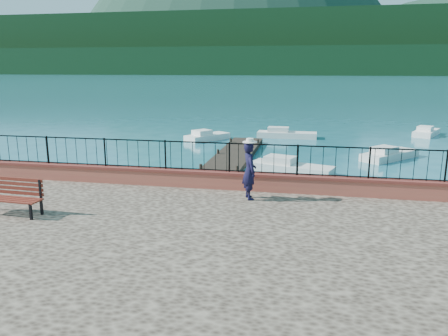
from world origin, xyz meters
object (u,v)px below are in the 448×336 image
at_px(boat_5, 426,130).
at_px(boat_0, 189,184).
at_px(boat_3, 207,134).
at_px(boat_4, 287,132).
at_px(person, 249,171).
at_px(boat_1, 292,165).
at_px(park_bench, 11,204).
at_px(boat_2, 390,152).

bearing_deg(boat_5, boat_0, 169.30).
height_order(boat_3, boat_4, same).
bearing_deg(boat_3, person, -126.67).
relative_size(boat_1, boat_5, 1.20).
distance_m(person, boat_3, 18.53).
xyz_separation_m(person, boat_1, (0.91, 8.68, -1.68)).
xyz_separation_m(park_bench, boat_3, (0.64, 20.34, -1.10)).
height_order(park_bench, boat_5, park_bench).
xyz_separation_m(boat_1, boat_4, (-0.88, 11.15, 0.00)).
distance_m(boat_2, boat_3, 12.63).
bearing_deg(boat_3, boat_2, -74.73).
height_order(park_bench, boat_3, park_bench).
bearing_deg(boat_2, boat_4, 85.20).
relative_size(park_bench, boat_5, 0.53).
bearing_deg(person, boat_0, 12.92).
height_order(person, boat_3, person).
relative_size(boat_2, boat_5, 1.16).
distance_m(boat_2, boat_4, 9.13).
height_order(park_bench, boat_1, park_bench).
bearing_deg(boat_0, boat_2, 17.75).
height_order(boat_0, boat_5, same).
bearing_deg(boat_1, park_bench, -103.61).
height_order(park_bench, person, person).
relative_size(boat_0, boat_1, 1.00).
xyz_separation_m(park_bench, boat_1, (7.09, 11.42, -1.10)).
xyz_separation_m(boat_2, boat_4, (-6.25, 6.67, 0.00)).
height_order(person, boat_4, person).
height_order(park_bench, boat_4, park_bench).
distance_m(person, boat_1, 8.89).
bearing_deg(boat_2, boat_3, 111.48).
distance_m(park_bench, boat_2, 20.23).
distance_m(boat_2, boat_5, 10.69).
bearing_deg(boat_1, boat_0, -112.91).
xyz_separation_m(person, boat_0, (-3.10, 4.10, -1.68)).
bearing_deg(boat_0, boat_4, 52.46).
xyz_separation_m(park_bench, boat_5, (16.69, 25.72, -1.10)).
relative_size(park_bench, boat_1, 0.44).
xyz_separation_m(person, boat_4, (0.03, 19.83, -1.68)).
relative_size(boat_1, boat_2, 1.04).
distance_m(park_bench, boat_4, 23.43).
distance_m(boat_3, boat_4, 6.00).
bearing_deg(boat_3, boat_4, -32.40).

